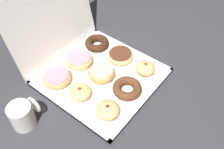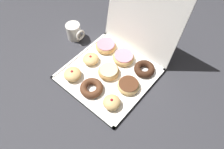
{
  "view_description": "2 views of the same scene",
  "coord_description": "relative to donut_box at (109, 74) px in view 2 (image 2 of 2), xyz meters",
  "views": [
    {
      "loc": [
        -0.52,
        -0.46,
        0.79
      ],
      "look_at": [
        0.02,
        -0.04,
        0.03
      ],
      "focal_mm": 41.13,
      "sensor_mm": 36.0,
      "label": 1
    },
    {
      "loc": [
        0.42,
        -0.46,
        0.89
      ],
      "look_at": [
        0.04,
        -0.02,
        0.06
      ],
      "focal_mm": 33.41,
      "sensor_mm": 36.0,
      "label": 2
    }
  ],
  "objects": [
    {
      "name": "ground_plane",
      "position": [
        0.0,
        0.0,
        -0.01
      ],
      "size": [
        3.0,
        3.0,
        0.0
      ],
      "primitive_type": "plane",
      "color": "#333338"
    },
    {
      "name": "jelly_filled_donut_0",
      "position": [
        -0.13,
        -0.13,
        0.03
      ],
      "size": [
        0.09,
        0.09,
        0.05
      ],
      "color": "#E5B770",
      "rests_on": "donut_box"
    },
    {
      "name": "jelly_filled_donut_2",
      "position": [
        0.13,
        -0.13,
        0.03
      ],
      "size": [
        0.08,
        0.08,
        0.05
      ],
      "color": "#E5B770",
      "rests_on": "donut_box"
    },
    {
      "name": "chocolate_cake_ring_donut_1",
      "position": [
        0.0,
        -0.13,
        0.02
      ],
      "size": [
        0.11,
        0.11,
        0.03
      ],
      "color": "#59331E",
      "rests_on": "donut_box"
    },
    {
      "name": "coffee_mug",
      "position": [
        -0.33,
        0.08,
        0.04
      ],
      "size": [
        0.1,
        0.08,
        0.09
      ],
      "color": "white",
      "rests_on": "ground"
    },
    {
      "name": "donut_box",
      "position": [
        0.0,
        0.0,
        0.0
      ],
      "size": [
        0.42,
        0.42,
        0.01
      ],
      "color": "white",
      "rests_on": "ground"
    },
    {
      "name": "glazed_ring_donut_4",
      "position": [
        -0.0,
        0.0,
        0.02
      ],
      "size": [
        0.11,
        0.11,
        0.04
      ],
      "color": "tan",
      "rests_on": "donut_box"
    },
    {
      "name": "jelly_filled_donut_3",
      "position": [
        -0.13,
        0.0,
        0.02
      ],
      "size": [
        0.08,
        0.08,
        0.05
      ],
      "color": "#E5B770",
      "rests_on": "donut_box"
    },
    {
      "name": "chocolate_cake_ring_donut_8",
      "position": [
        0.13,
        0.13,
        0.02
      ],
      "size": [
        0.11,
        0.11,
        0.03
      ],
      "color": "#381E11",
      "rests_on": "donut_box"
    },
    {
      "name": "pink_frosted_donut_6",
      "position": [
        -0.13,
        0.12,
        0.02
      ],
      "size": [
        0.12,
        0.12,
        0.04
      ],
      "color": "tan",
      "rests_on": "donut_box"
    },
    {
      "name": "pink_frosted_donut_7",
      "position": [
        0.0,
        0.12,
        0.02
      ],
      "size": [
        0.12,
        0.12,
        0.04
      ],
      "color": "#E5B770",
      "rests_on": "donut_box"
    },
    {
      "name": "box_lid_open",
      "position": [
        0.0,
        0.26,
        0.21
      ],
      "size": [
        0.42,
        0.1,
        0.43
      ],
      "primitive_type": "cube",
      "rotation": [
        1.36,
        0.0,
        0.0
      ],
      "color": "white",
      "rests_on": "ground"
    },
    {
      "name": "chocolate_frosted_donut_5",
      "position": [
        0.13,
        -0.0,
        0.02
      ],
      "size": [
        0.11,
        0.11,
        0.03
      ],
      "color": "#E5B770",
      "rests_on": "donut_box"
    }
  ]
}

